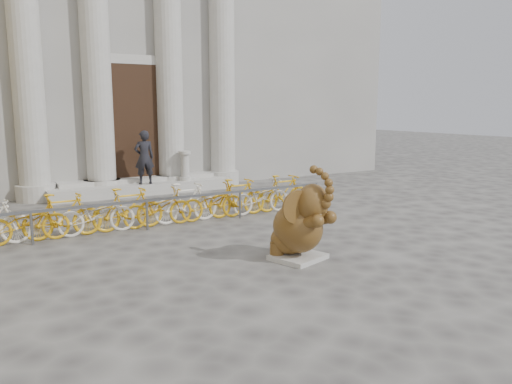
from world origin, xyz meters
TOP-DOWN VIEW (x-y plane):
  - ground at (0.00, 0.00)m, footprint 80.00×80.00m
  - classical_building at (0.00, 14.93)m, footprint 22.00×10.70m
  - entrance_steps at (0.00, 9.40)m, footprint 6.00×1.20m
  - elephant_statue at (0.20, 0.82)m, footprint 1.18×1.42m
  - bike_rack at (-1.51, 4.72)m, footprint 9.84×0.53m
  - pedestrian at (-0.01, 9.05)m, footprint 0.67×0.48m
  - balustrade_post at (1.40, 9.10)m, footprint 0.41×0.41m

SIDE VIEW (x-z plane):
  - ground at x=0.00m, z-range 0.00..0.00m
  - entrance_steps at x=0.00m, z-range 0.00..0.36m
  - bike_rack at x=-1.51m, z-range 0.00..1.00m
  - elephant_statue at x=0.20m, z-range -0.24..1.55m
  - balustrade_post at x=1.40m, z-range 0.32..1.32m
  - pedestrian at x=-0.01m, z-range 0.36..2.09m
  - classical_building at x=0.00m, z-range -0.02..11.98m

